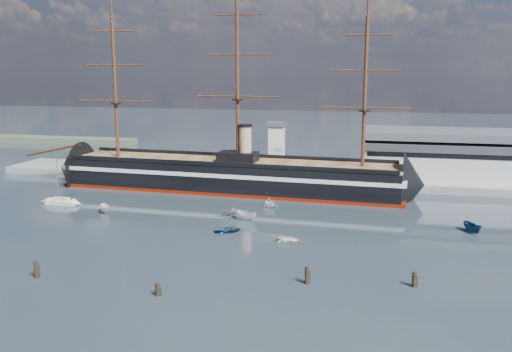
# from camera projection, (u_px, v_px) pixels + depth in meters

# --- Properties ---
(ground) EXTENTS (600.00, 600.00, 0.00)m
(ground) POSITION_uv_depth(u_px,v_px,m) (235.00, 210.00, 129.86)
(ground) COLOR #212D35
(ground) RESTS_ON ground
(quay) EXTENTS (180.00, 18.00, 2.00)m
(quay) POSITION_uv_depth(u_px,v_px,m) (302.00, 181.00, 162.03)
(quay) COLOR slate
(quay) RESTS_ON ground
(warehouse) EXTENTS (63.00, 21.00, 11.60)m
(warehouse) POSITION_uv_depth(u_px,v_px,m) (482.00, 157.00, 153.56)
(warehouse) COLOR #B7BABC
(warehouse) RESTS_ON ground
(quay_tower) EXTENTS (5.00, 5.00, 15.00)m
(quay_tower) POSITION_uv_depth(u_px,v_px,m) (277.00, 148.00, 158.90)
(quay_tower) COLOR silver
(quay_tower) RESTS_ON ground
(warship) EXTENTS (113.26, 20.63, 53.94)m
(warship) POSITION_uv_depth(u_px,v_px,m) (224.00, 175.00, 150.11)
(warship) COLOR black
(warship) RESTS_ON ground
(sailboat) EXTENTS (7.72, 2.58, 12.20)m
(sailboat) POSITION_uv_depth(u_px,v_px,m) (61.00, 201.00, 134.45)
(sailboat) COLOR beige
(sailboat) RESTS_ON ground
(motorboat_a) EXTENTS (6.19, 5.05, 2.38)m
(motorboat_a) POSITION_uv_depth(u_px,v_px,m) (105.00, 213.00, 126.88)
(motorboat_a) COLOR white
(motorboat_a) RESTS_ON ground
(motorboat_b) EXTENTS (2.46, 3.46, 1.50)m
(motorboat_b) POSITION_uv_depth(u_px,v_px,m) (228.00, 232.00, 112.09)
(motorboat_b) COLOR navy
(motorboat_b) RESTS_ON ground
(motorboat_c) EXTENTS (5.52, 3.93, 2.08)m
(motorboat_c) POSITION_uv_depth(u_px,v_px,m) (230.00, 216.00, 124.31)
(motorboat_c) COLOR slate
(motorboat_c) RESTS_ON ground
(motorboat_d) EXTENTS (7.15, 6.61, 2.50)m
(motorboat_d) POSITION_uv_depth(u_px,v_px,m) (269.00, 207.00, 131.82)
(motorboat_d) COLOR white
(motorboat_d) RESTS_ON ground
(motorboat_e) EXTENTS (2.17, 3.46, 1.50)m
(motorboat_e) POSITION_uv_depth(u_px,v_px,m) (290.00, 243.00, 105.49)
(motorboat_e) COLOR silver
(motorboat_e) RESTS_ON ground
(motorboat_f) EXTENTS (6.24, 4.73, 2.37)m
(motorboat_f) POSITION_uv_depth(u_px,v_px,m) (472.00, 232.00, 111.92)
(motorboat_f) COLOR navy
(motorboat_f) RESTS_ON ground
(motorboat_g) EXTENTS (4.79, 6.79, 2.56)m
(motorboat_g) POSITION_uv_depth(u_px,v_px,m) (246.00, 220.00, 120.84)
(motorboat_g) COLOR white
(motorboat_g) RESTS_ON ground
(piling_near_left) EXTENTS (0.64, 0.64, 3.50)m
(piling_near_left) POSITION_uv_depth(u_px,v_px,m) (37.00, 278.00, 87.86)
(piling_near_left) COLOR black
(piling_near_left) RESTS_ON ground
(piling_near_mid) EXTENTS (0.64, 0.64, 2.52)m
(piling_near_mid) POSITION_uv_depth(u_px,v_px,m) (158.00, 296.00, 80.98)
(piling_near_mid) COLOR black
(piling_near_mid) RESTS_ON ground
(piling_near_right) EXTENTS (0.64, 0.64, 3.42)m
(piling_near_right) POSITION_uv_depth(u_px,v_px,m) (307.00, 284.00, 85.36)
(piling_near_right) COLOR black
(piling_near_right) RESTS_ON ground
(piling_far_right) EXTENTS (0.64, 0.64, 3.04)m
(piling_far_right) POSITION_uv_depth(u_px,v_px,m) (414.00, 287.00, 84.17)
(piling_far_right) COLOR black
(piling_far_right) RESTS_ON ground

